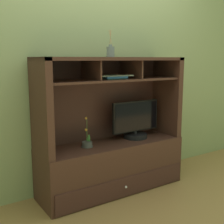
{
  "coord_description": "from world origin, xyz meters",
  "views": [
    {
      "loc": [
        -1.54,
        -2.37,
        1.3
      ],
      "look_at": [
        0.0,
        0.0,
        0.8
      ],
      "focal_mm": 47.45,
      "sensor_mm": 36.0,
      "label": 1
    }
  ],
  "objects_px": {
    "diffuser_bottle": "(110,51)",
    "magazine_stack_left": "(112,77)",
    "media_console": "(112,149)",
    "tv_monitor": "(135,122)",
    "potted_orchid": "(87,143)"
  },
  "relations": [
    {
      "from": "diffuser_bottle",
      "to": "magazine_stack_left",
      "type": "bearing_deg",
      "value": -103.42
    },
    {
      "from": "media_console",
      "to": "diffuser_bottle",
      "type": "xyz_separation_m",
      "value": [
        0.0,
        0.02,
        0.96
      ]
    },
    {
      "from": "tv_monitor",
      "to": "magazine_stack_left",
      "type": "distance_m",
      "value": 0.58
    },
    {
      "from": "media_console",
      "to": "potted_orchid",
      "type": "relative_size",
      "value": 5.12
    },
    {
      "from": "potted_orchid",
      "to": "magazine_stack_left",
      "type": "bearing_deg",
      "value": -3.29
    },
    {
      "from": "magazine_stack_left",
      "to": "potted_orchid",
      "type": "bearing_deg",
      "value": 176.71
    },
    {
      "from": "media_console",
      "to": "tv_monitor",
      "type": "distance_m",
      "value": 0.39
    },
    {
      "from": "media_console",
      "to": "tv_monitor",
      "type": "height_order",
      "value": "media_console"
    },
    {
      "from": "tv_monitor",
      "to": "potted_orchid",
      "type": "distance_m",
      "value": 0.59
    },
    {
      "from": "tv_monitor",
      "to": "potted_orchid",
      "type": "relative_size",
      "value": 1.94
    },
    {
      "from": "potted_orchid",
      "to": "tv_monitor",
      "type": "bearing_deg",
      "value": 1.18
    },
    {
      "from": "media_console",
      "to": "potted_orchid",
      "type": "xyz_separation_m",
      "value": [
        -0.28,
        -0.0,
        0.11
      ]
    },
    {
      "from": "potted_orchid",
      "to": "media_console",
      "type": "bearing_deg",
      "value": 0.75
    },
    {
      "from": "potted_orchid",
      "to": "diffuser_bottle",
      "type": "bearing_deg",
      "value": 4.4
    },
    {
      "from": "potted_orchid",
      "to": "magazine_stack_left",
      "type": "distance_m",
      "value": 0.67
    }
  ]
}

